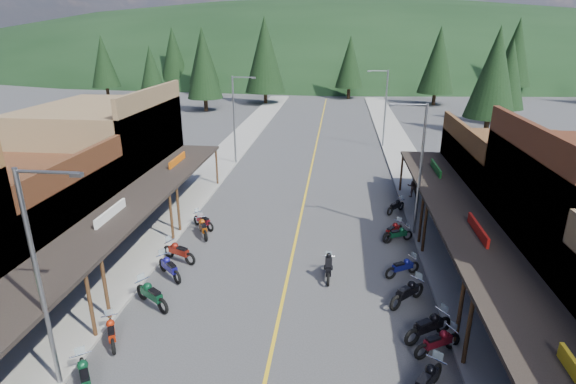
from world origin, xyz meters
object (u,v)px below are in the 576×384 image
(pine_2, at_px, (265,55))
(bike_east_12, at_px, (396,205))
(bike_east_6, at_px, (438,341))
(bike_east_11, at_px, (393,230))
(bike_east_10, at_px, (398,234))
(streetlight_2, at_px, (418,165))
(pine_5, at_px, (516,52))
(bike_east_9, at_px, (403,266))
(bike_west_9, at_px, (179,251))
(pedestrian_east_b, at_px, (413,186))
(bike_west_5, at_px, (84,375))
(bike_west_10, at_px, (203,227))
(bike_east_8, at_px, (407,291))
(pine_8, at_px, (152,78))
(bike_west_7, at_px, (151,294))
(rider_on_bike, at_px, (328,267))
(shop_east_3, at_px, (515,182))
(bike_west_6, at_px, (111,331))
(bike_west_11, at_px, (203,220))
(bike_east_7, at_px, (429,325))
(streetlight_1, at_px, (236,116))
(shop_west_2, at_px, (18,223))
(streetlight_3, at_px, (384,105))
(pine_7, at_px, (174,54))
(bike_east_5, at_px, (426,380))
(pine_4, at_px, (438,60))
(streetlight_0, at_px, (42,275))
(pine_3, at_px, (350,62))
(pine_0, at_px, (104,61))
(pine_9, at_px, (509,74))
(bike_west_8, at_px, (169,266))
(pine_10, at_px, (204,66))
(shop_west_3, at_px, (107,155))
(pine_11, at_px, (495,72))
(pine_1, at_px, (203,55))

(pine_2, xyz_separation_m, bike_east_12, (16.38, -46.54, -7.45))
(bike_east_6, distance_m, bike_east_11, 10.21)
(bike_east_6, bearing_deg, bike_east_10, 151.90)
(streetlight_2, xyz_separation_m, pine_5, (27.05, 64.00, 3.53))
(bike_east_12, bearing_deg, bike_east_9, -54.73)
(bike_west_9, relative_size, pedestrian_east_b, 1.33)
(bike_west_5, relative_size, bike_west_10, 1.02)
(bike_east_8, bearing_deg, pine_8, 169.87)
(bike_west_7, distance_m, rider_on_bike, 8.50)
(shop_east_3, xyz_separation_m, bike_west_9, (-19.75, -8.09, -1.90))
(bike_west_6, bearing_deg, bike_west_7, 46.89)
(bike_west_6, xyz_separation_m, bike_west_9, (0.38, 6.81, 0.08))
(bike_west_11, distance_m, bike_east_7, 15.39)
(streetlight_2, height_order, pine_8, pine_8)
(streetlight_1, height_order, pedestrian_east_b, streetlight_1)
(streetlight_1, bearing_deg, streetlight_2, -45.20)
(shop_west_2, xyz_separation_m, pedestrian_east_b, (21.67, 12.74, -1.55))
(streetlight_2, relative_size, streetlight_3, 1.00)
(pine_7, relative_size, bike_east_7, 5.34)
(rider_on_bike, bearing_deg, bike_east_5, -65.99)
(pine_7, bearing_deg, shop_east_3, -54.73)
(bike_west_5, relative_size, bike_west_11, 1.11)
(bike_west_10, bearing_deg, bike_east_8, -55.04)
(pine_4, xyz_separation_m, bike_east_8, (-12.35, -59.54, -6.59))
(streetlight_0, bearing_deg, pine_3, 81.35)
(pedestrian_east_b, bearing_deg, bike_east_5, 84.12)
(pine_0, distance_m, bike_west_10, 65.62)
(pine_9, height_order, bike_west_8, pine_9)
(bike_east_10, bearing_deg, bike_east_11, -173.56)
(pine_8, relative_size, bike_east_7, 4.27)
(bike_east_10, height_order, bike_east_12, bike_east_12)
(pine_4, height_order, rider_on_bike, pine_4)
(streetlight_2, relative_size, pine_10, 0.69)
(pine_9, relative_size, bike_west_7, 4.62)
(streetlight_0, distance_m, bike_east_12, 22.32)
(bike_west_6, bearing_deg, streetlight_0, -133.74)
(pine_8, distance_m, pine_9, 46.27)
(bike_east_8, bearing_deg, bike_west_10, -162.95)
(shop_west_3, distance_m, bike_east_11, 20.13)
(bike_east_11, relative_size, pedestrian_east_b, 1.21)
(pine_11, xyz_separation_m, bike_west_9, (-25.99, -34.79, -6.55))
(bike_west_7, height_order, bike_west_10, bike_west_7)
(pine_4, height_order, bike_west_7, pine_4)
(streetlight_1, distance_m, bike_west_11, 15.01)
(streetlight_3, distance_m, pine_7, 60.34)
(streetlight_1, xyz_separation_m, pine_2, (-3.05, 36.00, 3.53))
(streetlight_3, distance_m, bike_west_11, 26.18)
(bike_west_5, bearing_deg, streetlight_0, 139.03)
(bike_west_5, height_order, bike_east_10, bike_west_5)
(pine_1, xyz_separation_m, bike_east_11, (29.74, -62.65, -6.66))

